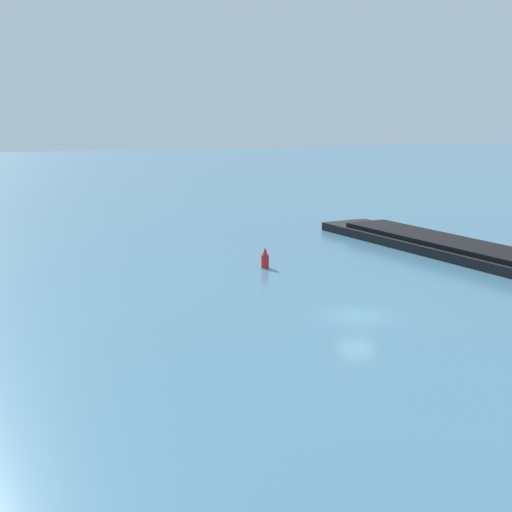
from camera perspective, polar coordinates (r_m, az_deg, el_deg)
The scene contains 3 objects.
ground_plane at distance 54.18m, azimuth 7.58°, elevation -4.51°, with size 400.00×400.00×0.00m, color teal.
cargo_barge at distance 76.48m, azimuth 15.42°, elevation 0.47°, with size 13.58×39.16×5.53m.
channel_buoy_red at distance 69.19m, azimuth 0.69°, elevation -0.23°, with size 0.70×0.70×1.90m.
Camera 1 is at (-22.37, -47.09, 14.76)m, focal length 53.22 mm.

